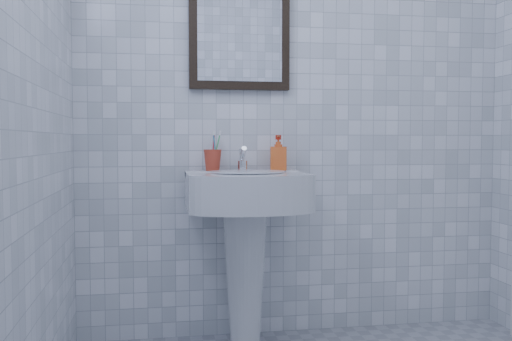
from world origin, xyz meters
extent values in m
cube|color=white|center=(0.00, 1.20, 1.25)|extent=(2.20, 0.02, 2.50)
cube|color=white|center=(-1.10, 0.00, 1.25)|extent=(0.02, 2.40, 2.50)
cone|color=silver|center=(-0.30, 1.01, 0.34)|extent=(0.22, 0.22, 0.69)
cube|color=silver|center=(-0.30, 0.96, 0.75)|extent=(0.55, 0.39, 0.17)
cube|color=silver|center=(-0.30, 1.11, 0.83)|extent=(0.55, 0.10, 0.03)
cylinder|color=silver|center=(-0.30, 0.93, 0.85)|extent=(0.34, 0.34, 0.01)
cylinder|color=silver|center=(-0.30, 1.09, 0.87)|extent=(0.05, 0.05, 0.05)
cylinder|color=silver|center=(-0.30, 1.07, 0.92)|extent=(0.03, 0.09, 0.08)
cylinder|color=silver|center=(-0.30, 1.11, 0.90)|extent=(0.03, 0.05, 0.09)
imported|color=red|center=(-0.12, 1.10, 0.93)|extent=(0.09, 0.09, 0.17)
cube|color=black|center=(-0.30, 1.18, 1.55)|extent=(0.50, 0.04, 0.62)
cube|color=white|center=(-0.30, 1.16, 1.55)|extent=(0.42, 0.00, 0.54)
camera|label=1|loc=(-0.70, -1.64, 0.99)|focal=40.00mm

